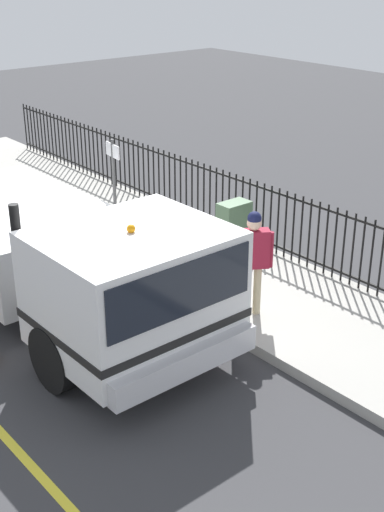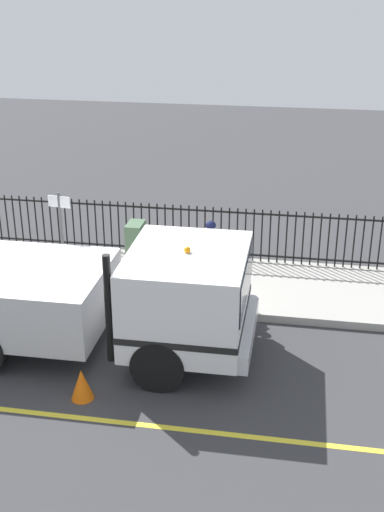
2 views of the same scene
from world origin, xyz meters
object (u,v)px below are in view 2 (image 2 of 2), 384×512
Objects in this scene: work_truck at (101,293)px; utility_cabinet at (136,243)px; traffic_cone at (82,384)px; worker_standing at (211,251)px; street_sign at (62,233)px.

utility_cabinet is at bearing -175.72° from work_truck.
utility_cabinet is 1.82× the size of traffic_cone.
work_truck reaches higher than worker_standing.
worker_standing is 3.14× the size of traffic_cone.
street_sign is (-2.01, 1.07, 0.96)m from utility_cabinet.
work_truck is at bearing -141.81° from street_sign.
utility_cabinet is 2.47m from street_sign.
work_truck is 3.87× the size of worker_standing.
worker_standing reaches higher than utility_cabinet.
worker_standing is 4.32m from traffic_cone.
work_truck is 2.84m from worker_standing.
traffic_cone is at bearing -156.24° from street_sign.
street_sign reaches higher than worker_standing.
work_truck is 2.89× the size of street_sign.
street_sign is at bearing 152.09° from utility_cabinet.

